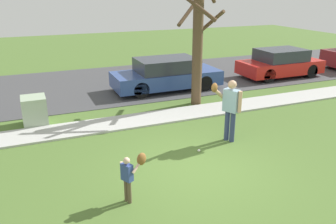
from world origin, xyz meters
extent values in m
plane|color=#4C6B2D|center=(0.00, 3.50, 0.00)|extent=(48.00, 48.00, 0.00)
cube|color=#B2B2AD|center=(0.00, 3.60, 0.03)|extent=(36.00, 1.20, 0.06)
cube|color=#424244|center=(0.00, 8.60, 0.01)|extent=(36.00, 6.80, 0.02)
cylinder|color=navy|center=(1.59, 1.07, 0.44)|extent=(0.14, 0.14, 0.88)
cylinder|color=navy|center=(1.51, 1.22, 0.44)|extent=(0.14, 0.14, 0.88)
cube|color=#8CADC6|center=(1.55, 1.15, 1.19)|extent=(0.40, 0.48, 0.62)
sphere|color=tan|center=(1.55, 1.15, 1.64)|extent=(0.24, 0.24, 0.24)
cylinder|color=tan|center=(1.67, 0.91, 1.21)|extent=(0.10, 0.10, 0.59)
cylinder|color=tan|center=(1.19, 1.26, 1.42)|extent=(0.53, 0.34, 0.42)
ellipsoid|color=brown|center=(1.01, 1.17, 1.61)|extent=(0.26, 0.23, 0.26)
cylinder|color=brown|center=(-1.97, -0.61, 0.25)|extent=(0.08, 0.08, 0.50)
cylinder|color=brown|center=(-1.92, -0.70, 0.25)|extent=(0.08, 0.08, 0.50)
cube|color=#33478C|center=(-1.95, -0.65, 0.67)|extent=(0.23, 0.27, 0.35)
sphere|color=beige|center=(-1.95, -0.65, 0.93)|extent=(0.13, 0.13, 0.13)
cylinder|color=beige|center=(-2.01, -0.52, 0.68)|extent=(0.06, 0.06, 0.33)
cylinder|color=beige|center=(-1.75, -0.72, 0.80)|extent=(0.30, 0.19, 0.24)
ellipsoid|color=brown|center=(-1.64, -0.66, 0.91)|extent=(0.26, 0.23, 0.26)
sphere|color=white|center=(0.43, 0.83, 0.04)|extent=(0.07, 0.07, 0.07)
cube|color=#9EB293|center=(-3.43, 4.59, 0.45)|extent=(0.73, 0.80, 0.90)
cylinder|color=brown|center=(2.20, 4.50, 2.22)|extent=(0.37, 0.37, 4.44)
cylinder|color=brown|center=(2.74, 4.67, 2.89)|extent=(0.53, 1.36, 1.02)
cylinder|color=brown|center=(1.97, 4.90, 3.24)|extent=(1.05, 0.69, 0.85)
cylinder|color=brown|center=(1.79, 4.03, 3.60)|extent=(1.26, 1.11, 1.14)
cube|color=#2D478C|center=(1.91, 6.68, 0.50)|extent=(4.50, 1.80, 0.60)
cube|color=#2D333D|center=(1.91, 6.68, 1.07)|extent=(2.47, 1.66, 0.55)
cylinder|color=black|center=(0.51, 5.89, 0.34)|extent=(0.64, 0.22, 0.64)
cylinder|color=black|center=(0.51, 7.47, 0.34)|extent=(0.64, 0.22, 0.64)
cylinder|color=black|center=(3.30, 5.89, 0.34)|extent=(0.64, 0.22, 0.64)
cylinder|color=black|center=(3.30, 7.47, 0.34)|extent=(0.64, 0.22, 0.64)
cube|color=red|center=(7.85, 6.70, 0.50)|extent=(4.00, 1.75, 0.60)
cube|color=#2D333D|center=(7.85, 6.70, 1.07)|extent=(2.20, 1.61, 0.55)
cylinder|color=black|center=(6.61, 5.94, 0.34)|extent=(0.64, 0.22, 0.64)
cylinder|color=black|center=(6.61, 7.47, 0.34)|extent=(0.64, 0.22, 0.64)
cylinder|color=black|center=(9.09, 5.94, 0.34)|extent=(0.64, 0.22, 0.64)
cylinder|color=black|center=(9.09, 7.47, 0.34)|extent=(0.64, 0.22, 0.64)
cylinder|color=black|center=(12.08, 7.47, 0.34)|extent=(0.64, 0.22, 0.64)
camera|label=1|loc=(-3.52, -6.54, 4.09)|focal=37.28mm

